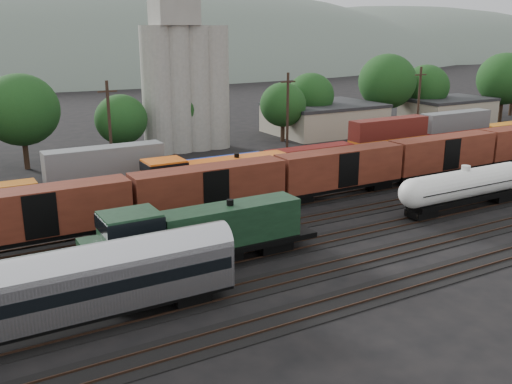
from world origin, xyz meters
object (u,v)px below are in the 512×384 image
green_locomotive (191,235)px  grain_silo (185,74)px  passenger_coach (53,289)px  orange_locomotive (209,177)px  tank_car_a (464,186)px

green_locomotive → grain_silo: size_ratio=0.64×
green_locomotive → passenger_coach: bearing=-155.2°
passenger_coach → grain_silo: size_ratio=0.77×
orange_locomotive → tank_car_a: bearing=-35.8°
tank_car_a → passenger_coach: size_ratio=0.74×
passenger_coach → orange_locomotive: (19.36, 20.00, -0.37)m
orange_locomotive → grain_silo: size_ratio=0.67×
passenger_coach → orange_locomotive: 27.84m
passenger_coach → green_locomotive: bearing=24.8°
tank_car_a → passenger_coach: (-40.14, -5.00, 0.53)m
tank_car_a → green_locomotive: bearing=180.0°
grain_silo → passenger_coach: bearing=-121.4°
passenger_coach → orange_locomotive: bearing=45.9°
passenger_coach → grain_silo: 54.48m
grain_silo → orange_locomotive: bearing=-108.4°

